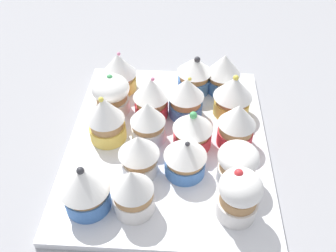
{
  "coord_description": "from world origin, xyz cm",
  "views": [
    {
      "loc": [
        2.35,
        -40.18,
        42.54
      ],
      "look_at": [
        0.0,
        0.0,
        4.2
      ],
      "focal_mm": 38.76,
      "sensor_mm": 36.0,
      "label": 1
    }
  ],
  "objects_px": {
    "cupcake_0": "(85,188)",
    "cupcake_8": "(193,129)",
    "baking_tray": "(168,142)",
    "cupcake_2": "(239,195)",
    "cupcake_1": "(133,191)",
    "cupcake_4": "(185,156)",
    "cupcake_10": "(111,94)",
    "cupcake_16": "(223,72)",
    "cupcake_5": "(237,163)",
    "cupcake_7": "(148,121)",
    "cupcake_12": "(186,97)",
    "cupcake_3": "(139,154)",
    "cupcake_6": "(106,120)",
    "cupcake_11": "(151,97)",
    "cupcake_15": "(194,74)",
    "cupcake_9": "(237,126)",
    "cupcake_13": "(233,95)",
    "cupcake_14": "(119,72)"
  },
  "relations": [
    {
      "from": "cupcake_7",
      "to": "cupcake_12",
      "type": "xyz_separation_m",
      "value": [
        0.06,
        0.06,
        0.0
      ]
    },
    {
      "from": "cupcake_4",
      "to": "cupcake_10",
      "type": "distance_m",
      "value": 0.18
    },
    {
      "from": "cupcake_15",
      "to": "cupcake_5",
      "type": "bearing_deg",
      "value": -73.47
    },
    {
      "from": "cupcake_12",
      "to": "cupcake_15",
      "type": "height_order",
      "value": "cupcake_12"
    },
    {
      "from": "cupcake_0",
      "to": "cupcake_10",
      "type": "bearing_deg",
      "value": 90.1
    },
    {
      "from": "baking_tray",
      "to": "cupcake_2",
      "type": "distance_m",
      "value": 0.17
    },
    {
      "from": "baking_tray",
      "to": "cupcake_2",
      "type": "relative_size",
      "value": 4.71
    },
    {
      "from": "cupcake_10",
      "to": "cupcake_14",
      "type": "xyz_separation_m",
      "value": [
        0.0,
        0.06,
        0.0
      ]
    },
    {
      "from": "cupcake_2",
      "to": "cupcake_14",
      "type": "xyz_separation_m",
      "value": [
        -0.19,
        0.26,
        -0.0
      ]
    },
    {
      "from": "cupcake_2",
      "to": "cupcake_6",
      "type": "bearing_deg",
      "value": 146.39
    },
    {
      "from": "cupcake_0",
      "to": "cupcake_2",
      "type": "distance_m",
      "value": 0.2
    },
    {
      "from": "cupcake_0",
      "to": "cupcake_9",
      "type": "xyz_separation_m",
      "value": [
        0.2,
        0.13,
        0.0
      ]
    },
    {
      "from": "cupcake_4",
      "to": "cupcake_8",
      "type": "xyz_separation_m",
      "value": [
        0.01,
        0.06,
        0.0
      ]
    },
    {
      "from": "cupcake_4",
      "to": "cupcake_9",
      "type": "distance_m",
      "value": 0.1
    },
    {
      "from": "cupcake_10",
      "to": "cupcake_7",
      "type": "bearing_deg",
      "value": -44.27
    },
    {
      "from": "cupcake_4",
      "to": "cupcake_6",
      "type": "bearing_deg",
      "value": 153.71
    },
    {
      "from": "cupcake_5",
      "to": "cupcake_16",
      "type": "xyz_separation_m",
      "value": [
        -0.01,
        0.21,
        0.01
      ]
    },
    {
      "from": "cupcake_2",
      "to": "cupcake_16",
      "type": "relative_size",
      "value": 1.09
    },
    {
      "from": "cupcake_2",
      "to": "cupcake_14",
      "type": "relative_size",
      "value": 1.08
    },
    {
      "from": "cupcake_1",
      "to": "cupcake_7",
      "type": "relative_size",
      "value": 1.03
    },
    {
      "from": "cupcake_7",
      "to": "cupcake_12",
      "type": "distance_m",
      "value": 0.08
    },
    {
      "from": "cupcake_0",
      "to": "cupcake_6",
      "type": "height_order",
      "value": "cupcake_6"
    },
    {
      "from": "cupcake_11",
      "to": "cupcake_13",
      "type": "bearing_deg",
      "value": 5.37
    },
    {
      "from": "cupcake_2",
      "to": "cupcake_15",
      "type": "xyz_separation_m",
      "value": [
        -0.06,
        0.26,
        -0.0
      ]
    },
    {
      "from": "cupcake_3",
      "to": "cupcake_7",
      "type": "distance_m",
      "value": 0.07
    },
    {
      "from": "cupcake_8",
      "to": "cupcake_16",
      "type": "distance_m",
      "value": 0.15
    },
    {
      "from": "cupcake_0",
      "to": "cupcake_8",
      "type": "relative_size",
      "value": 1.09
    },
    {
      "from": "cupcake_16",
      "to": "cupcake_14",
      "type": "bearing_deg",
      "value": -177.73
    },
    {
      "from": "cupcake_3",
      "to": "cupcake_12",
      "type": "distance_m",
      "value": 0.14
    },
    {
      "from": "cupcake_7",
      "to": "cupcake_11",
      "type": "bearing_deg",
      "value": 90.58
    },
    {
      "from": "cupcake_3",
      "to": "cupcake_10",
      "type": "height_order",
      "value": "cupcake_3"
    },
    {
      "from": "cupcake_4",
      "to": "cupcake_9",
      "type": "relative_size",
      "value": 0.85
    },
    {
      "from": "cupcake_10",
      "to": "cupcake_15",
      "type": "height_order",
      "value": "cupcake_15"
    },
    {
      "from": "cupcake_4",
      "to": "cupcake_5",
      "type": "distance_m",
      "value": 0.07
    },
    {
      "from": "cupcake_8",
      "to": "cupcake_12",
      "type": "distance_m",
      "value": 0.07
    },
    {
      "from": "cupcake_1",
      "to": "cupcake_6",
      "type": "bearing_deg",
      "value": 114.37
    },
    {
      "from": "cupcake_8",
      "to": "cupcake_10",
      "type": "distance_m",
      "value": 0.16
    },
    {
      "from": "baking_tray",
      "to": "cupcake_16",
      "type": "distance_m",
      "value": 0.17
    },
    {
      "from": "cupcake_1",
      "to": "cupcake_2",
      "type": "bearing_deg",
      "value": 0.34
    },
    {
      "from": "baking_tray",
      "to": "cupcake_6",
      "type": "bearing_deg",
      "value": -178.88
    },
    {
      "from": "cupcake_0",
      "to": "cupcake_1",
      "type": "xyz_separation_m",
      "value": [
        0.06,
        -0.0,
        0.0
      ]
    },
    {
      "from": "cupcake_7",
      "to": "cupcake_9",
      "type": "height_order",
      "value": "cupcake_9"
    },
    {
      "from": "baking_tray",
      "to": "cupcake_16",
      "type": "xyz_separation_m",
      "value": [
        0.09,
        0.14,
        0.04
      ]
    },
    {
      "from": "cupcake_0",
      "to": "cupcake_1",
      "type": "relative_size",
      "value": 1.0
    },
    {
      "from": "cupcake_5",
      "to": "cupcake_16",
      "type": "bearing_deg",
      "value": 92.38
    },
    {
      "from": "cupcake_13",
      "to": "cupcake_2",
      "type": "bearing_deg",
      "value": -91.96
    },
    {
      "from": "cupcake_10",
      "to": "cupcake_15",
      "type": "relative_size",
      "value": 0.96
    },
    {
      "from": "cupcake_0",
      "to": "cupcake_5",
      "type": "relative_size",
      "value": 1.19
    },
    {
      "from": "cupcake_2",
      "to": "cupcake_11",
      "type": "distance_m",
      "value": 0.23
    },
    {
      "from": "baking_tray",
      "to": "cupcake_9",
      "type": "distance_m",
      "value": 0.11
    }
  ]
}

